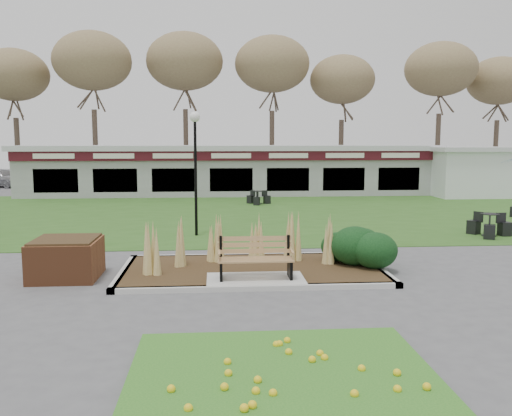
{
  "coord_description": "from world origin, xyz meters",
  "views": [
    {
      "loc": [
        -0.89,
        -11.75,
        3.25
      ],
      "look_at": [
        0.15,
        2.0,
        1.5
      ],
      "focal_mm": 38.0,
      "sensor_mm": 36.0,
      "label": 1
    }
  ],
  "objects": [
    {
      "name": "ground",
      "position": [
        0.0,
        0.0,
        0.0
      ],
      "size": [
        100.0,
        100.0,
        0.0
      ],
      "primitive_type": "plane",
      "color": "#515154",
      "rests_on": "ground"
    },
    {
      "name": "lawn",
      "position": [
        0.0,
        12.0,
        0.01
      ],
      "size": [
        34.0,
        16.0,
        0.02
      ],
      "primitive_type": "cube",
      "color": "#2D581B",
      "rests_on": "ground"
    },
    {
      "name": "flower_bed",
      "position": [
        0.0,
        -4.6,
        0.07
      ],
      "size": [
        4.2,
        3.0,
        0.16
      ],
      "color": "#296D1F",
      "rests_on": "ground"
    },
    {
      "name": "planting_bed",
      "position": [
        1.27,
        1.35,
        0.37
      ],
      "size": [
        6.75,
        3.4,
        1.27
      ],
      "color": "#362915",
      "rests_on": "ground"
    },
    {
      "name": "park_bench",
      "position": [
        0.0,
        0.25,
        0.59
      ],
      "size": [
        1.7,
        0.66,
        0.93
      ],
      "color": "olive",
      "rests_on": "ground"
    },
    {
      "name": "brick_planter",
      "position": [
        -4.4,
        1.0,
        0.48
      ],
      "size": [
        1.5,
        1.5,
        0.95
      ],
      "color": "brown",
      "rests_on": "ground"
    },
    {
      "name": "food_pavilion",
      "position": [
        0.0,
        19.96,
        1.48
      ],
      "size": [
        24.6,
        3.4,
        2.9
      ],
      "color": "#949497",
      "rests_on": "ground"
    },
    {
      "name": "service_hut",
      "position": [
        13.5,
        18.0,
        1.45
      ],
      "size": [
        4.4,
        3.4,
        2.83
      ],
      "color": "white",
      "rests_on": "ground"
    },
    {
      "name": "tree_backdrop",
      "position": [
        0.0,
        28.0,
        8.36
      ],
      "size": [
        47.24,
        5.24,
        10.36
      ],
      "color": "#47382B",
      "rests_on": "ground"
    },
    {
      "name": "lamp_post_mid_right",
      "position": [
        -1.54,
        6.42,
        3.03
      ],
      "size": [
        0.34,
        0.34,
        4.16
      ],
      "color": "black",
      "rests_on": "ground"
    },
    {
      "name": "bistro_set_b",
      "position": [
        1.24,
        15.18,
        0.24
      ],
      "size": [
        1.21,
        1.19,
        0.66
      ],
      "color": "black",
      "rests_on": "ground"
    },
    {
      "name": "bistro_set_c",
      "position": [
        8.26,
        5.52,
        0.27
      ],
      "size": [
        1.29,
        1.44,
        0.77
      ],
      "color": "black",
      "rests_on": "ground"
    },
    {
      "name": "car_silver",
      "position": [
        -15.6,
        26.44,
        0.67
      ],
      "size": [
        4.25,
        3.07,
        1.34
      ],
      "primitive_type": "imported",
      "rotation": [
        0.0,
        0.0,
        1.15
      ],
      "color": "#ACADB1",
      "rests_on": "ground"
    }
  ]
}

